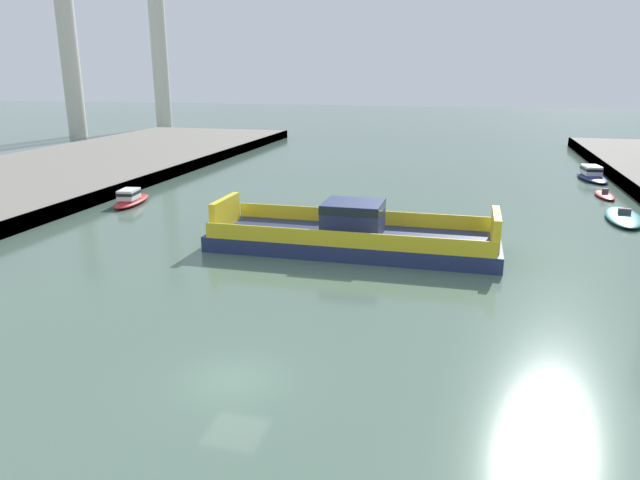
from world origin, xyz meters
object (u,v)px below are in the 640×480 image
at_px(chain_ferry, 353,235).
at_px(smokestack_distant_b, 158,36).
at_px(moored_boat_near_right, 624,217).
at_px(moored_boat_mid_right, 592,174).
at_px(moored_boat_far_left, 605,195).
at_px(moored_boat_near_left, 131,199).
at_px(smokestack_distant_a, 69,54).

height_order(chain_ferry, smokestack_distant_b, smokestack_distant_b).
relative_size(moored_boat_near_right, moored_boat_mid_right, 1.03).
height_order(moored_boat_near_right, moored_boat_far_left, moored_boat_near_right).
bearing_deg(moored_boat_near_left, chain_ferry, -21.48).
height_order(moored_boat_near_right, moored_boat_mid_right, moored_boat_mid_right).
bearing_deg(moored_boat_mid_right, moored_boat_near_right, -92.55).
bearing_deg(smokestack_distant_b, moored_boat_mid_right, -29.85).
bearing_deg(chain_ferry, smokestack_distant_a, 137.54).
distance_m(moored_boat_mid_right, smokestack_distant_a, 94.74).
bearing_deg(smokestack_distant_a, chain_ferry, -42.46).
height_order(moored_boat_near_left, moored_boat_mid_right, moored_boat_mid_right).
distance_m(moored_boat_near_right, moored_boat_far_left, 10.05).
distance_m(moored_boat_near_left, smokestack_distant_a, 69.73).
xyz_separation_m(moored_boat_near_left, moored_boat_near_right, (45.22, 4.99, -0.30)).
distance_m(chain_ferry, moored_boat_far_left, 32.68).
height_order(chain_ferry, smokestack_distant_a, smokestack_distant_a).
xyz_separation_m(moored_boat_mid_right, smokestack_distant_b, (-81.97, 47.04, 19.22)).
height_order(moored_boat_near_left, moored_boat_near_right, moored_boat_near_left).
distance_m(moored_boat_near_left, moored_boat_far_left, 48.00).
bearing_deg(moored_boat_far_left, moored_boat_near_left, -161.74).
xyz_separation_m(chain_ferry, smokestack_distant_a, (-67.48, 61.76, 14.47)).
bearing_deg(smokestack_distant_a, moored_boat_far_left, -22.71).
distance_m(smokestack_distant_a, smokestack_distant_b, 22.33).
height_order(chain_ferry, moored_boat_near_left, chain_ferry).
bearing_deg(moored_boat_near_right, moored_boat_mid_right, 87.45).
distance_m(moored_boat_near_left, smokestack_distant_b, 83.43).
height_order(moored_boat_mid_right, moored_boat_far_left, moored_boat_mid_right).
bearing_deg(moored_boat_far_left, moored_boat_near_right, -92.09).
distance_m(moored_boat_near_right, moored_boat_mid_right, 20.83).
distance_m(moored_boat_mid_right, moored_boat_far_left, 10.79).
height_order(moored_boat_near_right, smokestack_distant_b, smokestack_distant_b).
bearing_deg(moored_boat_near_left, moored_boat_far_left, 18.26).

